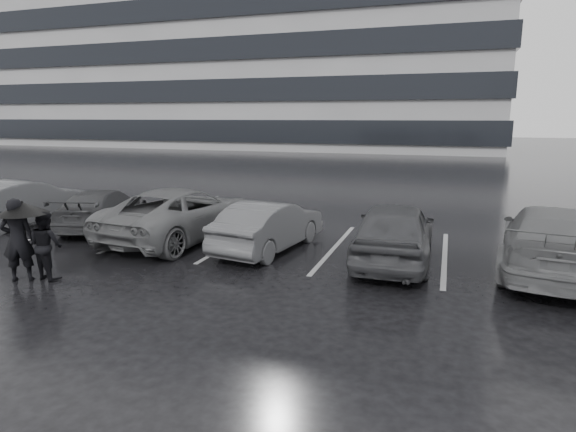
% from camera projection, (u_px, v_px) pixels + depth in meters
% --- Properties ---
extents(ground, '(160.00, 160.00, 0.00)m').
position_uv_depth(ground, '(283.00, 274.00, 10.69)').
color(ground, black).
rests_on(ground, ground).
extents(office_building, '(61.00, 26.00, 29.00)m').
position_uv_depth(office_building, '(241.00, 26.00, 59.19)').
color(office_building, '#99999C').
rests_on(office_building, ground).
extents(car_main, '(1.83, 4.38, 1.48)m').
position_uv_depth(car_main, '(394.00, 232.00, 11.43)').
color(car_main, black).
rests_on(car_main, ground).
extents(car_west_a, '(1.95, 4.08, 1.29)m').
position_uv_depth(car_west_a, '(269.00, 225.00, 12.51)').
color(car_west_a, '#313033').
rests_on(car_west_a, ground).
extents(car_west_b, '(2.92, 5.47, 1.46)m').
position_uv_depth(car_west_b, '(181.00, 213.00, 13.64)').
color(car_west_b, '#454547').
rests_on(car_west_b, ground).
extents(car_west_c, '(2.75, 4.47, 1.21)m').
position_uv_depth(car_west_c, '(103.00, 208.00, 15.06)').
color(car_west_c, black).
rests_on(car_west_c, ground).
extents(car_west_d, '(2.23, 4.57, 1.44)m').
position_uv_depth(car_west_d, '(25.00, 202.00, 15.45)').
color(car_west_d, '#313033').
rests_on(car_west_d, ground).
extents(car_east, '(2.82, 5.42, 1.50)m').
position_uv_depth(car_east, '(553.00, 240.00, 10.62)').
color(car_east, '#454547').
rests_on(car_east, ground).
extents(pedestrian_left, '(0.78, 0.70, 1.78)m').
position_uv_depth(pedestrian_left, '(18.00, 240.00, 10.07)').
color(pedestrian_left, black).
rests_on(pedestrian_left, ground).
extents(pedestrian_right, '(0.83, 0.71, 1.48)m').
position_uv_depth(pedestrian_right, '(46.00, 245.00, 10.24)').
color(pedestrian_right, black).
rests_on(pedestrian_right, ground).
extents(umbrella, '(1.01, 1.01, 1.71)m').
position_uv_depth(umbrella, '(23.00, 208.00, 10.00)').
color(umbrella, black).
rests_on(umbrella, ground).
extents(stall_stripes, '(19.72, 5.00, 0.00)m').
position_uv_depth(stall_stripes, '(285.00, 243.00, 13.26)').
color(stall_stripes, '#959598').
rests_on(stall_stripes, ground).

